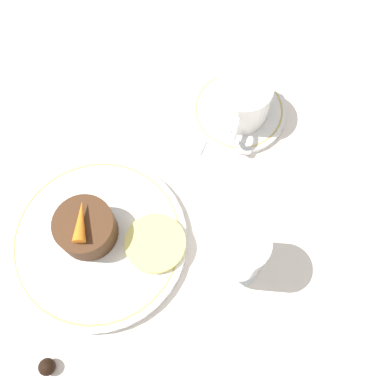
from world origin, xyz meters
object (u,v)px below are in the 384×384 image
(wine_glass, at_px, (239,250))
(fork, at_px, (161,132))
(dessert_cake, at_px, (86,228))
(coffee_cup, at_px, (242,99))
(dinner_plate, at_px, (98,241))

(wine_glass, relative_size, fork, 0.64)
(wine_glass, distance_m, dessert_cake, 0.20)
(dessert_cake, bearing_deg, coffee_cup, 144.66)
(fork, bearing_deg, wine_glass, 39.95)
(fork, bearing_deg, dinner_plate, -12.87)
(dinner_plate, height_order, dessert_cake, dessert_cake)
(wine_glass, xyz_separation_m, dessert_cake, (0.00, -0.20, -0.04))
(coffee_cup, relative_size, fork, 0.60)
(dinner_plate, height_order, coffee_cup, coffee_cup)
(coffee_cup, distance_m, dessert_cake, 0.28)
(coffee_cup, height_order, dessert_cake, coffee_cup)
(coffee_cup, bearing_deg, fork, -63.27)
(wine_glass, bearing_deg, dinner_plate, -86.36)
(coffee_cup, distance_m, fork, 0.13)
(wine_glass, relative_size, dessert_cake, 1.47)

